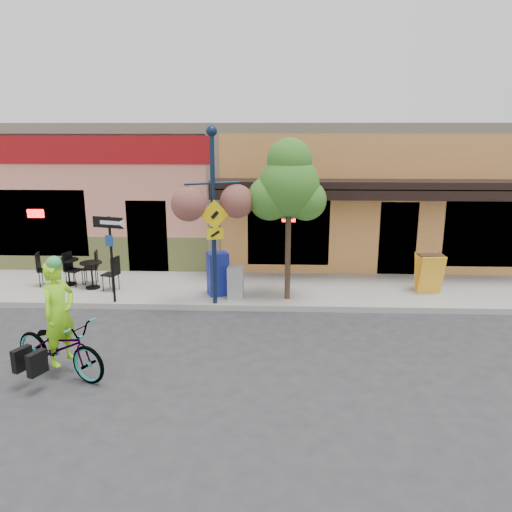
{
  "coord_description": "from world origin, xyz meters",
  "views": [
    {
      "loc": [
        0.81,
        -10.98,
        4.35
      ],
      "look_at": [
        0.36,
        0.5,
        1.4
      ],
      "focal_mm": 35.0,
      "sensor_mm": 36.0,
      "label": 1
    }
  ],
  "objects_px": {
    "bicycle": "(60,347)",
    "lamp_post": "(213,218)",
    "one_way_sign": "(112,260)",
    "cyclist_rider": "(60,326)",
    "newspaper_box_grey": "(236,283)",
    "street_tree": "(288,220)",
    "building": "(254,187)",
    "newspaper_box_blue": "(218,274)"
  },
  "relations": [
    {
      "from": "building",
      "to": "cyclist_rider",
      "type": "xyz_separation_m",
      "value": [
        -2.99,
        -10.36,
        -1.32
      ]
    },
    {
      "from": "building",
      "to": "lamp_post",
      "type": "distance_m",
      "value": 6.88
    },
    {
      "from": "newspaper_box_blue",
      "to": "cyclist_rider",
      "type": "bearing_deg",
      "value": -139.7
    },
    {
      "from": "lamp_post",
      "to": "street_tree",
      "type": "xyz_separation_m",
      "value": [
        1.79,
        0.42,
        -0.12
      ]
    },
    {
      "from": "one_way_sign",
      "to": "cyclist_rider",
      "type": "bearing_deg",
      "value": -71.24
    },
    {
      "from": "newspaper_box_blue",
      "to": "lamp_post",
      "type": "bearing_deg",
      "value": -110.77
    },
    {
      "from": "cyclist_rider",
      "to": "bicycle",
      "type": "bearing_deg",
      "value": 114.06
    },
    {
      "from": "lamp_post",
      "to": "newspaper_box_blue",
      "type": "distance_m",
      "value": 1.71
    },
    {
      "from": "bicycle",
      "to": "street_tree",
      "type": "xyz_separation_m",
      "value": [
        4.17,
        3.93,
        1.63
      ]
    },
    {
      "from": "building",
      "to": "newspaper_box_blue",
      "type": "xyz_separation_m",
      "value": [
        -0.66,
        -6.19,
        -1.54
      ]
    },
    {
      "from": "street_tree",
      "to": "bicycle",
      "type": "bearing_deg",
      "value": -136.69
    },
    {
      "from": "lamp_post",
      "to": "newspaper_box_grey",
      "type": "xyz_separation_m",
      "value": [
        0.48,
        0.36,
        -1.72
      ]
    },
    {
      "from": "cyclist_rider",
      "to": "lamp_post",
      "type": "distance_m",
      "value": 4.43
    },
    {
      "from": "bicycle",
      "to": "one_way_sign",
      "type": "xyz_separation_m",
      "value": [
        -0.14,
        3.51,
        0.68
      ]
    },
    {
      "from": "lamp_post",
      "to": "street_tree",
      "type": "height_order",
      "value": "lamp_post"
    },
    {
      "from": "one_way_sign",
      "to": "newspaper_box_blue",
      "type": "bearing_deg",
      "value": 30.49
    },
    {
      "from": "bicycle",
      "to": "cyclist_rider",
      "type": "distance_m",
      "value": 0.4
    },
    {
      "from": "building",
      "to": "newspaper_box_grey",
      "type": "bearing_deg",
      "value": -91.55
    },
    {
      "from": "newspaper_box_grey",
      "to": "street_tree",
      "type": "relative_size",
      "value": 0.21
    },
    {
      "from": "lamp_post",
      "to": "one_way_sign",
      "type": "height_order",
      "value": "lamp_post"
    },
    {
      "from": "one_way_sign",
      "to": "newspaper_box_grey",
      "type": "height_order",
      "value": "one_way_sign"
    },
    {
      "from": "building",
      "to": "newspaper_box_grey",
      "type": "xyz_separation_m",
      "value": [
        -0.18,
        -6.49,
        -1.68
      ]
    },
    {
      "from": "one_way_sign",
      "to": "street_tree",
      "type": "distance_m",
      "value": 4.43
    },
    {
      "from": "bicycle",
      "to": "building",
      "type": "bearing_deg",
      "value": 7.72
    },
    {
      "from": "building",
      "to": "one_way_sign",
      "type": "bearing_deg",
      "value": -114.87
    },
    {
      "from": "one_way_sign",
      "to": "newspaper_box_grey",
      "type": "relative_size",
      "value": 2.59
    },
    {
      "from": "street_tree",
      "to": "newspaper_box_grey",
      "type": "bearing_deg",
      "value": -177.43
    },
    {
      "from": "newspaper_box_grey",
      "to": "street_tree",
      "type": "bearing_deg",
      "value": 5.35
    },
    {
      "from": "bicycle",
      "to": "cyclist_rider",
      "type": "xyz_separation_m",
      "value": [
        0.05,
        0.0,
        0.39
      ]
    },
    {
      "from": "lamp_post",
      "to": "street_tree",
      "type": "relative_size",
      "value": 1.06
    },
    {
      "from": "bicycle",
      "to": "lamp_post",
      "type": "bearing_deg",
      "value": -10.04
    },
    {
      "from": "lamp_post",
      "to": "bicycle",
      "type": "bearing_deg",
      "value": -147.23
    },
    {
      "from": "bicycle",
      "to": "lamp_post",
      "type": "relative_size",
      "value": 0.48
    },
    {
      "from": "newspaper_box_blue",
      "to": "newspaper_box_grey",
      "type": "relative_size",
      "value": 1.34
    },
    {
      "from": "newspaper_box_blue",
      "to": "newspaper_box_grey",
      "type": "bearing_deg",
      "value": -53.03
    },
    {
      "from": "newspaper_box_grey",
      "to": "newspaper_box_blue",
      "type": "bearing_deg",
      "value": 150.28
    },
    {
      "from": "newspaper_box_blue",
      "to": "newspaper_box_grey",
      "type": "height_order",
      "value": "newspaper_box_blue"
    },
    {
      "from": "building",
      "to": "bicycle",
      "type": "height_order",
      "value": "building"
    },
    {
      "from": "building",
      "to": "cyclist_rider",
      "type": "relative_size",
      "value": 9.74
    },
    {
      "from": "bicycle",
      "to": "one_way_sign",
      "type": "height_order",
      "value": "one_way_sign"
    },
    {
      "from": "bicycle",
      "to": "lamp_post",
      "type": "distance_m",
      "value": 4.59
    },
    {
      "from": "lamp_post",
      "to": "one_way_sign",
      "type": "bearing_deg",
      "value": 156.87
    }
  ]
}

